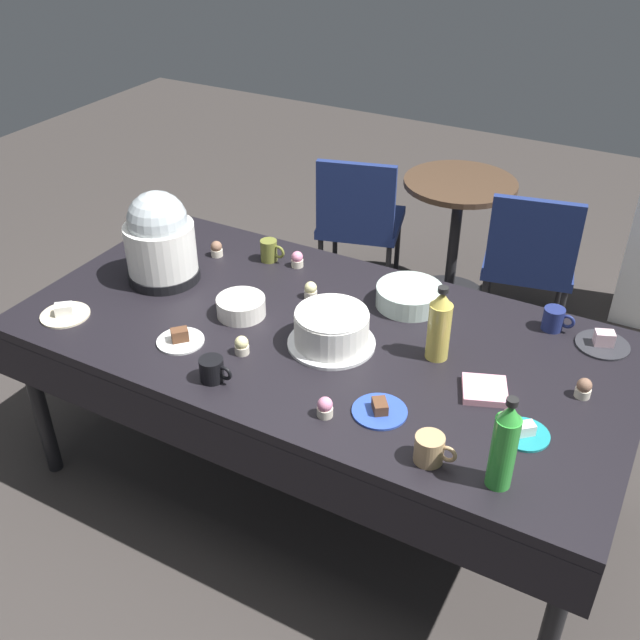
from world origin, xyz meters
name	(u,v)px	position (x,y,z in m)	size (l,w,h in m)	color
ground	(320,481)	(0.00, 0.00, 0.00)	(9.00, 9.00, 0.00)	#383330
potluck_table	(320,346)	(0.00, 0.00, 0.69)	(2.20, 1.10, 0.75)	black
frosted_layer_cake	(332,329)	(0.07, -0.05, 0.81)	(0.31, 0.31, 0.13)	silver
slow_cooker	(160,240)	(-0.73, 0.03, 0.92)	(0.29, 0.29, 0.37)	black
glass_salad_bowl	(409,296)	(0.21, 0.32, 0.79)	(0.25, 0.25, 0.08)	#B2C6BC
ceramic_snack_bowl	(241,307)	(-0.31, -0.04, 0.79)	(0.18, 0.18, 0.07)	silver
dessert_plate_cream	(65,313)	(-0.88, -0.36, 0.76)	(0.18, 0.18, 0.05)	beige
dessert_plate_teal	(525,433)	(0.80, -0.19, 0.76)	(0.15, 0.15, 0.04)	teal
dessert_plate_charcoal	(603,342)	(0.91, 0.40, 0.76)	(0.19, 0.19, 0.06)	#2D2D33
dessert_plate_white	(180,339)	(-0.40, -0.29, 0.76)	(0.17, 0.17, 0.05)	white
dessert_plate_cobalt	(380,410)	(0.37, -0.30, 0.76)	(0.17, 0.17, 0.04)	#2D4CB2
cupcake_vanilla	(217,249)	(-0.66, 0.29, 0.78)	(0.05, 0.05, 0.07)	beige
cupcake_rose	(297,259)	(-0.31, 0.38, 0.78)	(0.05, 0.05, 0.07)	beige
cupcake_cocoa	(242,345)	(-0.17, -0.24, 0.78)	(0.05, 0.05, 0.07)	beige
cupcake_mint	(325,407)	(0.23, -0.39, 0.78)	(0.05, 0.05, 0.07)	beige
cupcake_berry	(584,388)	(0.91, 0.08, 0.78)	(0.05, 0.05, 0.07)	beige
cupcake_lemon	(311,290)	(-0.14, 0.19, 0.78)	(0.05, 0.05, 0.07)	beige
soda_bottle_ginger_ale	(439,326)	(0.42, 0.06, 0.88)	(0.08, 0.08, 0.28)	gold
soda_bottle_lime_soda	(504,446)	(0.78, -0.41, 0.89)	(0.07, 0.07, 0.30)	green
coffee_mug_olive	(270,251)	(-0.44, 0.36, 0.80)	(0.11, 0.07, 0.09)	olive
coffee_mug_black	(212,370)	(-0.17, -0.41, 0.79)	(0.12, 0.08, 0.08)	black
coffee_mug_tan	(430,449)	(0.59, -0.42, 0.79)	(0.13, 0.09, 0.09)	tan
coffee_mug_navy	(554,319)	(0.73, 0.42, 0.79)	(0.11, 0.08, 0.08)	navy
paper_napkin_stack	(485,390)	(0.63, -0.05, 0.76)	(0.14, 0.14, 0.02)	pink
maroon_chair_left	(359,217)	(-0.53, 1.41, 0.49)	(0.54, 0.54, 0.85)	navy
maroon_chair_right	(530,257)	(0.42, 1.41, 0.49)	(0.52, 0.52, 0.85)	navy
round_cafe_table	(456,219)	(-0.05, 1.63, 0.50)	(0.60, 0.60, 0.72)	#473323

